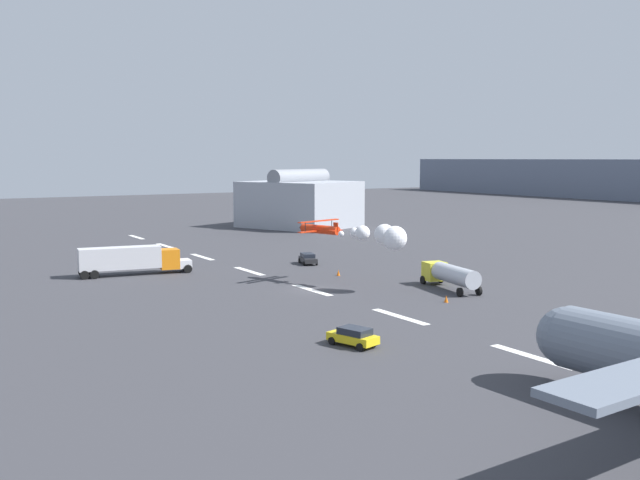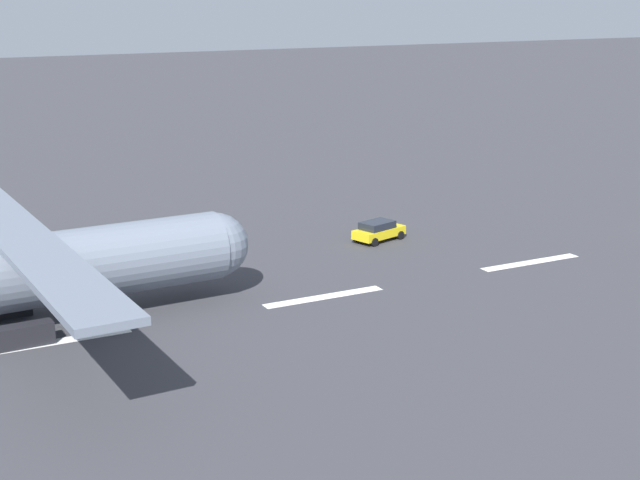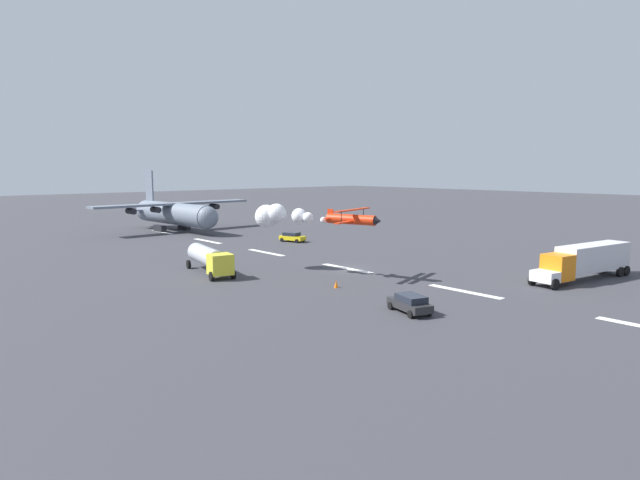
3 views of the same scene
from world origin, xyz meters
TOP-DOWN VIEW (x-y plane):
  - runway_stripe_5 at (16.26, 0.00)m, footprint 8.00×0.90m
  - runway_stripe_6 at (32.51, 0.00)m, footprint 8.00×0.90m
  - runway_stripe_7 at (48.77, 0.00)m, footprint 8.00×0.90m
  - cargo_transport_plane at (48.47, -2.83)m, footprint 24.84×31.57m
  - followme_car_yellow at (22.71, -9.84)m, footprint 4.50×2.95m

SIDE VIEW (x-z plane):
  - runway_stripe_5 at x=16.26m, z-range 0.00..0.01m
  - runway_stripe_6 at x=32.51m, z-range 0.00..0.01m
  - runway_stripe_7 at x=48.77m, z-range 0.00..0.01m
  - followme_car_yellow at x=22.71m, z-range 0.05..1.57m
  - cargo_transport_plane at x=48.47m, z-range -2.22..9.13m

